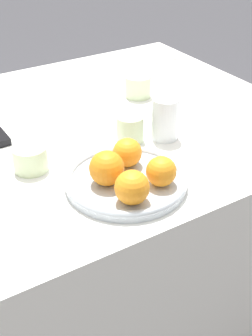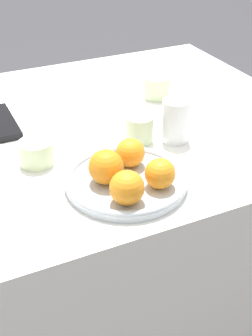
{
  "view_description": "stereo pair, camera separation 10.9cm",
  "coord_description": "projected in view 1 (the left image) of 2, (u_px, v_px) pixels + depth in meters",
  "views": [
    {
      "loc": [
        -0.52,
        -1.12,
        1.37
      ],
      "look_at": [
        -0.03,
        -0.34,
        0.79
      ],
      "focal_mm": 50.0,
      "sensor_mm": 36.0,
      "label": 1
    },
    {
      "loc": [
        -0.43,
        -1.17,
        1.37
      ],
      "look_at": [
        -0.03,
        -0.34,
        0.79
      ],
      "focal_mm": 50.0,
      "sensor_mm": 36.0,
      "label": 2
    }
  ],
  "objects": [
    {
      "name": "ground_plane",
      "position": [
        87.0,
        299.0,
        1.77
      ],
      "size": [
        12.0,
        12.0,
        0.0
      ],
      "primitive_type": "plane",
      "color": "#38383D"
    },
    {
      "name": "table",
      "position": [
        82.0,
        224.0,
        1.57
      ],
      "size": [
        1.35,
        1.05,
        0.74
      ],
      "color": "white",
      "rests_on": "ground_plane"
    },
    {
      "name": "fruit_platter",
      "position": [
        126.0,
        180.0,
        1.11
      ],
      "size": [
        0.29,
        0.29,
        0.03
      ],
      "color": "#B2BCC6",
      "rests_on": "table"
    },
    {
      "name": "orange_0",
      "position": [
        126.0,
        153.0,
        1.14
      ],
      "size": [
        0.07,
        0.07,
        0.07
      ],
      "color": "orange",
      "rests_on": "fruit_platter"
    },
    {
      "name": "orange_1",
      "position": [
        107.0,
        168.0,
        1.07
      ],
      "size": [
        0.08,
        0.08,
        0.08
      ],
      "color": "orange",
      "rests_on": "fruit_platter"
    },
    {
      "name": "orange_2",
      "position": [
        132.0,
        187.0,
        1.01
      ],
      "size": [
        0.08,
        0.08,
        0.08
      ],
      "color": "orange",
      "rests_on": "fruit_platter"
    },
    {
      "name": "orange_3",
      "position": [
        161.0,
        171.0,
        1.07
      ],
      "size": [
        0.07,
        0.07,
        0.07
      ],
      "color": "orange",
      "rests_on": "fruit_platter"
    },
    {
      "name": "water_glass",
      "position": [
        165.0,
        118.0,
        1.29
      ],
      "size": [
        0.08,
        0.08,
        0.12
      ],
      "color": "silver",
      "rests_on": "table"
    },
    {
      "name": "cup_0",
      "position": [
        30.0,
        158.0,
        1.16
      ],
      "size": [
        0.09,
        0.09,
        0.06
      ],
      "color": "beige",
      "rests_on": "table"
    },
    {
      "name": "cup_1",
      "position": [
        130.0,
        128.0,
        1.28
      ],
      "size": [
        0.08,
        0.08,
        0.07
      ],
      "color": "beige",
      "rests_on": "table"
    },
    {
      "name": "cup_2",
      "position": [
        138.0,
        86.0,
        1.54
      ],
      "size": [
        0.09,
        0.09,
        0.07
      ],
      "color": "beige",
      "rests_on": "table"
    },
    {
      "name": "napkin",
      "position": [
        155.0,
        58.0,
        1.87
      ],
      "size": [
        0.13,
        0.11,
        0.01
      ],
      "color": "white",
      "rests_on": "table"
    }
  ]
}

